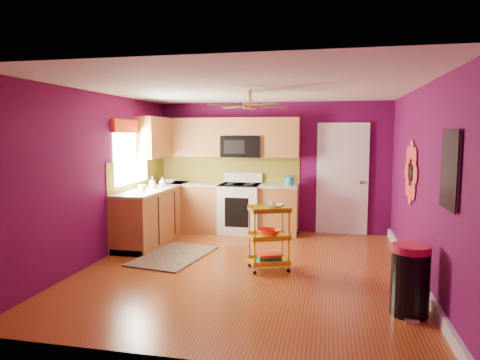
# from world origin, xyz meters

# --- Properties ---
(ground) EXTENTS (5.00, 5.00, 0.00)m
(ground) POSITION_xyz_m (0.00, 0.00, 0.00)
(ground) COLOR maroon
(ground) RESTS_ON ground
(room_envelope) EXTENTS (4.54, 5.04, 2.52)m
(room_envelope) POSITION_xyz_m (0.03, 0.00, 1.63)
(room_envelope) COLOR #580A42
(room_envelope) RESTS_ON ground
(lower_cabinets) EXTENTS (2.81, 2.31, 0.94)m
(lower_cabinets) POSITION_xyz_m (-1.35, 1.82, 0.43)
(lower_cabinets) COLOR #955828
(lower_cabinets) RESTS_ON ground
(electric_range) EXTENTS (0.76, 0.66, 1.13)m
(electric_range) POSITION_xyz_m (-0.55, 2.17, 0.48)
(electric_range) COLOR white
(electric_range) RESTS_ON ground
(upper_cabinetry) EXTENTS (2.80, 2.30, 1.26)m
(upper_cabinetry) POSITION_xyz_m (-1.24, 2.17, 1.80)
(upper_cabinetry) COLOR #955828
(upper_cabinetry) RESTS_ON ground
(left_window) EXTENTS (0.08, 1.35, 1.08)m
(left_window) POSITION_xyz_m (-2.22, 1.05, 1.74)
(left_window) COLOR white
(left_window) RESTS_ON ground
(panel_door) EXTENTS (0.95, 0.11, 2.15)m
(panel_door) POSITION_xyz_m (1.35, 2.47, 1.02)
(panel_door) COLOR white
(panel_door) RESTS_ON ground
(right_wall_art) EXTENTS (0.04, 2.74, 1.04)m
(right_wall_art) POSITION_xyz_m (2.23, -0.34, 1.44)
(right_wall_art) COLOR black
(right_wall_art) RESTS_ON ground
(ceiling_fan) EXTENTS (1.01, 1.01, 0.26)m
(ceiling_fan) POSITION_xyz_m (0.00, 0.20, 2.29)
(ceiling_fan) COLOR #BF8C3F
(ceiling_fan) RESTS_ON ground
(shag_rug) EXTENTS (1.09, 1.55, 0.02)m
(shag_rug) POSITION_xyz_m (-1.22, 0.35, 0.01)
(shag_rug) COLOR black
(shag_rug) RESTS_ON ground
(rolling_cart) EXTENTS (0.64, 0.56, 0.97)m
(rolling_cart) POSITION_xyz_m (0.32, 0.02, 0.50)
(rolling_cart) COLOR yellow
(rolling_cart) RESTS_ON ground
(trash_can) EXTENTS (0.42, 0.44, 0.75)m
(trash_can) POSITION_xyz_m (1.96, -1.16, 0.37)
(trash_can) COLOR black
(trash_can) RESTS_ON ground
(teal_kettle) EXTENTS (0.18, 0.18, 0.21)m
(teal_kettle) POSITION_xyz_m (0.38, 2.18, 1.02)
(teal_kettle) COLOR #15A093
(teal_kettle) RESTS_ON lower_cabinets
(toaster) EXTENTS (0.22, 0.15, 0.18)m
(toaster) POSITION_xyz_m (0.40, 2.21, 1.03)
(toaster) COLOR beige
(toaster) RESTS_ON lower_cabinets
(soap_bottle_a) EXTENTS (0.09, 0.09, 0.20)m
(soap_bottle_a) POSITION_xyz_m (-1.92, 1.21, 1.04)
(soap_bottle_a) COLOR #EA3F72
(soap_bottle_a) RESTS_ON lower_cabinets
(soap_bottle_b) EXTENTS (0.12, 0.12, 0.16)m
(soap_bottle_b) POSITION_xyz_m (-1.90, 1.60, 1.02)
(soap_bottle_b) COLOR white
(soap_bottle_b) RESTS_ON lower_cabinets
(counter_dish) EXTENTS (0.25, 0.25, 0.06)m
(counter_dish) POSITION_xyz_m (-1.93, 2.08, 0.97)
(counter_dish) COLOR white
(counter_dish) RESTS_ON lower_cabinets
(counter_cup) EXTENTS (0.14, 0.14, 0.11)m
(counter_cup) POSITION_xyz_m (-1.94, 0.84, 0.99)
(counter_cup) COLOR white
(counter_cup) RESTS_ON lower_cabinets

